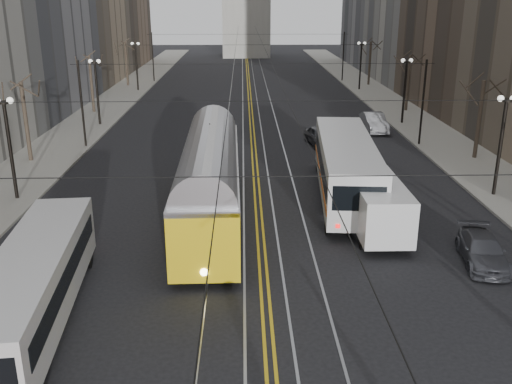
{
  "coord_description": "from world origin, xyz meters",
  "views": [
    {
      "loc": [
        -0.81,
        -12.89,
        10.95
      ],
      "look_at": [
        -0.27,
        10.35,
        3.0
      ],
      "focal_mm": 40.0,
      "sensor_mm": 36.0,
      "label": 1
    }
  ],
  "objects_px": {
    "rear_bus": "(346,170)",
    "streetcar": "(210,187)",
    "transit_bus": "(35,288)",
    "sedan_grey": "(320,136)",
    "sedan_silver": "(374,122)",
    "sedan_parked": "(482,250)",
    "cargo_van": "(377,209)"
  },
  "relations": [
    {
      "from": "rear_bus",
      "to": "streetcar",
      "type": "bearing_deg",
      "value": -151.51
    },
    {
      "from": "transit_bus",
      "to": "rear_bus",
      "type": "distance_m",
      "value": 18.44
    },
    {
      "from": "rear_bus",
      "to": "sedan_grey",
      "type": "bearing_deg",
      "value": 93.89
    },
    {
      "from": "streetcar",
      "to": "sedan_silver",
      "type": "height_order",
      "value": "streetcar"
    },
    {
      "from": "sedan_silver",
      "to": "rear_bus",
      "type": "bearing_deg",
      "value": -108.62
    },
    {
      "from": "rear_bus",
      "to": "sedan_silver",
      "type": "relative_size",
      "value": 2.74
    },
    {
      "from": "sedan_silver",
      "to": "transit_bus",
      "type": "bearing_deg",
      "value": -122.59
    },
    {
      "from": "sedan_grey",
      "to": "sedan_parked",
      "type": "xyz_separation_m",
      "value": [
        4.31,
        -21.11,
        -0.1
      ]
    },
    {
      "from": "rear_bus",
      "to": "sedan_parked",
      "type": "distance_m",
      "value": 9.75
    },
    {
      "from": "cargo_van",
      "to": "transit_bus",
      "type": "bearing_deg",
      "value": -150.41
    },
    {
      "from": "cargo_van",
      "to": "rear_bus",
      "type": "bearing_deg",
      "value": 96.77
    },
    {
      "from": "transit_bus",
      "to": "cargo_van",
      "type": "bearing_deg",
      "value": 24.61
    },
    {
      "from": "streetcar",
      "to": "rear_bus",
      "type": "xyz_separation_m",
      "value": [
        7.5,
        3.3,
        -0.1
      ]
    },
    {
      "from": "sedan_parked",
      "to": "cargo_van",
      "type": "bearing_deg",
      "value": 148.69
    },
    {
      "from": "cargo_van",
      "to": "sedan_silver",
      "type": "bearing_deg",
      "value": 77.96
    },
    {
      "from": "sedan_grey",
      "to": "sedan_silver",
      "type": "relative_size",
      "value": 0.87
    },
    {
      "from": "transit_bus",
      "to": "streetcar",
      "type": "bearing_deg",
      "value": 55.16
    },
    {
      "from": "sedan_silver",
      "to": "sedan_parked",
      "type": "relative_size",
      "value": 1.14
    },
    {
      "from": "streetcar",
      "to": "sedan_parked",
      "type": "xyz_separation_m",
      "value": [
        12.0,
        -5.28,
        -1.19
      ]
    },
    {
      "from": "sedan_grey",
      "to": "rear_bus",
      "type": "bearing_deg",
      "value": -100.69
    },
    {
      "from": "sedan_silver",
      "to": "cargo_van",
      "type": "bearing_deg",
      "value": -103.21
    },
    {
      "from": "transit_bus",
      "to": "sedan_silver",
      "type": "relative_size",
      "value": 2.31
    },
    {
      "from": "transit_bus",
      "to": "streetcar",
      "type": "relative_size",
      "value": 0.72
    },
    {
      "from": "streetcar",
      "to": "sedan_parked",
      "type": "relative_size",
      "value": 3.65
    },
    {
      "from": "transit_bus",
      "to": "sedan_parked",
      "type": "height_order",
      "value": "transit_bus"
    },
    {
      "from": "sedan_grey",
      "to": "sedan_silver",
      "type": "xyz_separation_m",
      "value": [
        5.27,
        4.7,
        0.08
      ]
    },
    {
      "from": "transit_bus",
      "to": "streetcar",
      "type": "height_order",
      "value": "streetcar"
    },
    {
      "from": "cargo_van",
      "to": "sedan_silver",
      "type": "height_order",
      "value": "cargo_van"
    },
    {
      "from": "transit_bus",
      "to": "sedan_silver",
      "type": "distance_m",
      "value": 35.46
    },
    {
      "from": "rear_bus",
      "to": "cargo_van",
      "type": "height_order",
      "value": "rear_bus"
    },
    {
      "from": "streetcar",
      "to": "sedan_silver",
      "type": "distance_m",
      "value": 24.29
    },
    {
      "from": "streetcar",
      "to": "sedan_grey",
      "type": "distance_m",
      "value": 17.63
    }
  ]
}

